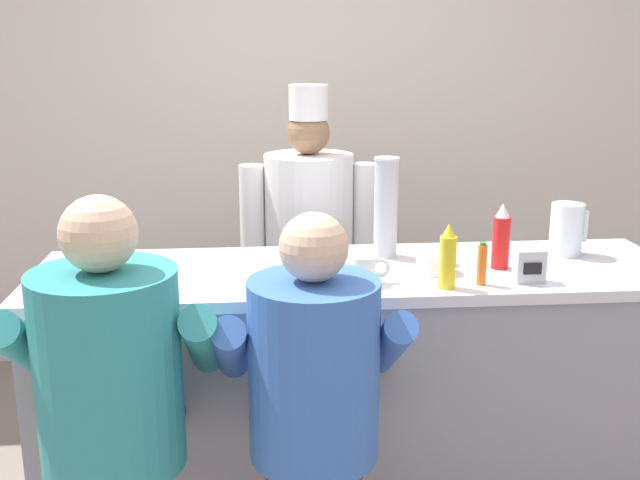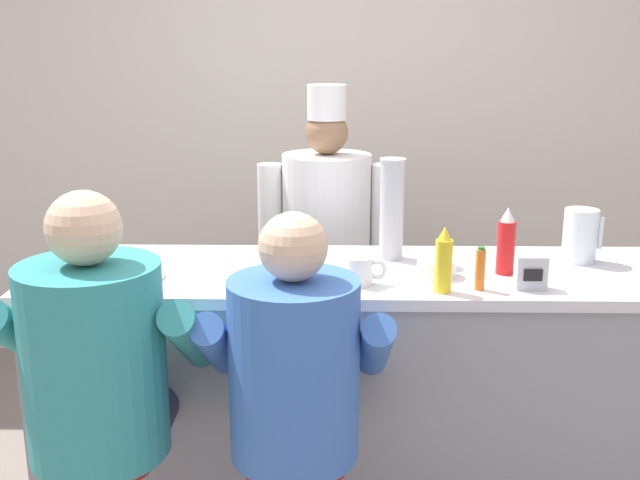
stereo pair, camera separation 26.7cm
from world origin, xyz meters
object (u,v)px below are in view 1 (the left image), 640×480
at_px(hot_sauce_bottle_orange, 482,264).
at_px(breakfast_plate, 130,281).
at_px(mustard_bottle_yellow, 448,258).
at_px(water_pitcher_clear, 567,229).
at_px(ketchup_bottle_red, 501,238).
at_px(cereal_bowl, 435,264).
at_px(cup_stack_steel, 386,207).
at_px(napkin_dispenser_chrome, 530,266).
at_px(diner_seated_teal, 112,377).
at_px(cook_in_whites_near, 309,244).
at_px(coffee_mug_white, 364,269).
at_px(diner_seated_blue, 313,378).

bearing_deg(hot_sauce_bottle_orange, breakfast_plate, 175.13).
height_order(mustard_bottle_yellow, water_pitcher_clear, mustard_bottle_yellow).
distance_m(ketchup_bottle_red, cereal_bowl, 0.26).
xyz_separation_m(ketchup_bottle_red, cup_stack_steel, (-0.39, 0.19, 0.08)).
bearing_deg(cup_stack_steel, napkin_dispenser_chrome, -39.50).
bearing_deg(diner_seated_teal, cereal_bowl, 24.47).
distance_m(diner_seated_teal, cook_in_whites_near, 1.48).
bearing_deg(water_pitcher_clear, coffee_mug_white, -160.74).
bearing_deg(cereal_bowl, water_pitcher_clear, 18.83).
relative_size(mustard_bottle_yellow, diner_seated_teal, 0.16).
relative_size(hot_sauce_bottle_orange, cook_in_whites_near, 0.09).
bearing_deg(coffee_mug_white, cereal_bowl, 20.15).
bearing_deg(cook_in_whites_near, hot_sauce_bottle_orange, -62.02).
height_order(mustard_bottle_yellow, coffee_mug_white, mustard_bottle_yellow).
xyz_separation_m(mustard_bottle_yellow, water_pitcher_clear, (0.56, 0.37, -0.00)).
distance_m(hot_sauce_bottle_orange, diner_seated_teal, 1.26).
distance_m(diner_seated_blue, cook_in_whites_near, 1.32).
height_order(coffee_mug_white, cook_in_whites_near, cook_in_whites_near).
relative_size(water_pitcher_clear, breakfast_plate, 0.88).
distance_m(cereal_bowl, diner_seated_blue, 0.71).
relative_size(cereal_bowl, coffee_mug_white, 0.95).
xyz_separation_m(hot_sauce_bottle_orange, diner_seated_blue, (-0.60, -0.34, -0.24)).
relative_size(mustard_bottle_yellow, breakfast_plate, 0.97).
bearing_deg(breakfast_plate, hot_sauce_bottle_orange, -4.87).
xyz_separation_m(cereal_bowl, napkin_dispenser_chrome, (0.30, -0.14, 0.03)).
bearing_deg(breakfast_plate, coffee_mug_white, -3.63).
bearing_deg(napkin_dispenser_chrome, water_pitcher_clear, 51.18).
distance_m(cup_stack_steel, diner_seated_blue, 0.87).
relative_size(cereal_bowl, cup_stack_steel, 0.36).
relative_size(breakfast_plate, cook_in_whites_near, 0.14).
xyz_separation_m(cup_stack_steel, diner_seated_blue, (-0.33, -0.71, -0.36)).
bearing_deg(water_pitcher_clear, cook_in_whites_near, 146.37).
height_order(mustard_bottle_yellow, breakfast_plate, mustard_bottle_yellow).
bearing_deg(water_pitcher_clear, napkin_dispenser_chrome, -128.82).
bearing_deg(diner_seated_blue, mustard_bottle_yellow, 33.36).
xyz_separation_m(ketchup_bottle_red, breakfast_plate, (-1.32, -0.08, -0.10)).
bearing_deg(breakfast_plate, cup_stack_steel, 16.46).
xyz_separation_m(ketchup_bottle_red, mustard_bottle_yellow, (-0.25, -0.21, -0.01)).
relative_size(water_pitcher_clear, coffee_mug_white, 1.39).
height_order(mustard_bottle_yellow, hot_sauce_bottle_orange, mustard_bottle_yellow).
height_order(water_pitcher_clear, cup_stack_steel, cup_stack_steel).
bearing_deg(ketchup_bottle_red, napkin_dispenser_chrome, -74.36).
distance_m(water_pitcher_clear, cook_in_whites_near, 1.17).
bearing_deg(diner_seated_teal, cup_stack_steel, 37.64).
distance_m(cereal_bowl, coffee_mug_white, 0.29).
bearing_deg(cook_in_whites_near, mustard_bottle_yellow, -68.52).
relative_size(ketchup_bottle_red, hot_sauce_bottle_orange, 1.63).
xyz_separation_m(ketchup_bottle_red, diner_seated_teal, (-1.32, -0.52, -0.25)).
bearing_deg(breakfast_plate, water_pitcher_clear, 8.37).
distance_m(hot_sauce_bottle_orange, breakfast_plate, 1.21).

